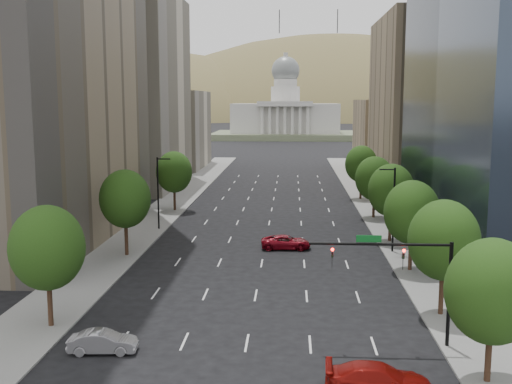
% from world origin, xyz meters
% --- Properties ---
extents(sidewalk_left, '(6.00, 200.00, 0.15)m').
position_xyz_m(sidewalk_left, '(-15.50, 60.00, 0.07)').
color(sidewalk_left, slate).
rests_on(sidewalk_left, ground).
extents(sidewalk_right, '(6.00, 200.00, 0.15)m').
position_xyz_m(sidewalk_right, '(15.50, 60.00, 0.07)').
color(sidewalk_right, slate).
rests_on(sidewalk_right, ground).
extents(midrise_cream_left, '(14.00, 30.00, 35.00)m').
position_xyz_m(midrise_cream_left, '(-25.00, 103.00, 17.50)').
color(midrise_cream_left, beige).
rests_on(midrise_cream_left, ground).
extents(filler_left, '(14.00, 26.00, 18.00)m').
position_xyz_m(filler_left, '(-25.00, 136.00, 9.00)').
color(filler_left, beige).
rests_on(filler_left, ground).
extents(parking_tan_right, '(14.00, 30.00, 30.00)m').
position_xyz_m(parking_tan_right, '(25.00, 100.00, 15.00)').
color(parking_tan_right, '#8C7759').
rests_on(parking_tan_right, ground).
extents(filler_right, '(14.00, 26.00, 16.00)m').
position_xyz_m(filler_right, '(25.00, 133.00, 8.00)').
color(filler_right, '#8C7759').
rests_on(filler_right, ground).
extents(tree_right_0, '(5.20, 5.20, 8.39)m').
position_xyz_m(tree_right_0, '(14.00, 25.00, 5.39)').
color(tree_right_0, '#382316').
rests_on(tree_right_0, ground).
extents(tree_right_1, '(5.20, 5.20, 8.75)m').
position_xyz_m(tree_right_1, '(14.00, 36.00, 5.75)').
color(tree_right_1, '#382316').
rests_on(tree_right_1, ground).
extents(tree_right_2, '(5.20, 5.20, 8.61)m').
position_xyz_m(tree_right_2, '(14.00, 48.00, 5.60)').
color(tree_right_2, '#382316').
rests_on(tree_right_2, ground).
extents(tree_right_3, '(5.20, 5.20, 8.89)m').
position_xyz_m(tree_right_3, '(14.00, 60.00, 5.89)').
color(tree_right_3, '#382316').
rests_on(tree_right_3, ground).
extents(tree_right_4, '(5.20, 5.20, 8.46)m').
position_xyz_m(tree_right_4, '(14.00, 74.00, 5.46)').
color(tree_right_4, '#382316').
rests_on(tree_right_4, ground).
extents(tree_right_5, '(5.20, 5.20, 8.75)m').
position_xyz_m(tree_right_5, '(14.00, 90.00, 5.75)').
color(tree_right_5, '#382316').
rests_on(tree_right_5, ground).
extents(tree_left_0, '(5.20, 5.20, 8.75)m').
position_xyz_m(tree_left_0, '(-14.00, 32.00, 5.75)').
color(tree_left_0, '#382316').
rests_on(tree_left_0, ground).
extents(tree_left_1, '(5.20, 5.20, 8.97)m').
position_xyz_m(tree_left_1, '(-14.00, 52.00, 5.96)').
color(tree_left_1, '#382316').
rests_on(tree_left_1, ground).
extents(tree_left_2, '(5.20, 5.20, 8.68)m').
position_xyz_m(tree_left_2, '(-14.00, 78.00, 5.68)').
color(tree_left_2, '#382316').
rests_on(tree_left_2, ground).
extents(streetlight_rn, '(1.70, 0.20, 9.00)m').
position_xyz_m(streetlight_rn, '(13.44, 55.00, 4.84)').
color(streetlight_rn, black).
rests_on(streetlight_rn, ground).
extents(streetlight_ln, '(1.70, 0.20, 9.00)m').
position_xyz_m(streetlight_ln, '(-13.44, 65.00, 4.84)').
color(streetlight_ln, black).
rests_on(streetlight_ln, ground).
extents(traffic_signal, '(9.12, 0.40, 7.38)m').
position_xyz_m(traffic_signal, '(10.53, 30.00, 5.17)').
color(traffic_signal, black).
rests_on(traffic_signal, ground).
extents(capitol, '(60.00, 40.00, 35.20)m').
position_xyz_m(capitol, '(0.00, 249.71, 8.58)').
color(capitol, '#596647').
rests_on(capitol, ground).
extents(foothills, '(720.00, 413.00, 263.00)m').
position_xyz_m(foothills, '(34.67, 599.39, -37.78)').
color(foothills, olive).
rests_on(foothills, ground).
extents(car_red_near, '(5.94, 2.67, 1.69)m').
position_xyz_m(car_red_near, '(7.69, 23.31, 0.84)').
color(car_red_near, maroon).
rests_on(car_red_near, ground).
extents(car_silver, '(4.43, 1.85, 1.42)m').
position_xyz_m(car_silver, '(-9.00, 27.91, 0.71)').
color(car_silver, gray).
rests_on(car_silver, ground).
extents(car_red_far, '(5.45, 2.70, 1.49)m').
position_xyz_m(car_red_far, '(2.32, 56.03, 0.74)').
color(car_red_far, maroon).
rests_on(car_red_far, ground).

